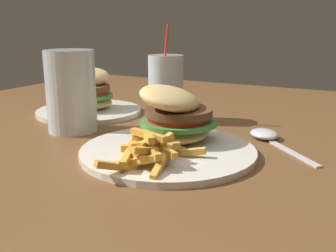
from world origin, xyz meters
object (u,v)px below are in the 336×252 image
Objects in this scene: juice_glass at (166,90)px; beer_glass at (71,95)px; meal_plate_near at (171,130)px; spoon at (266,135)px; meal_plate_far at (89,98)px.

beer_glass is at bearing 143.60° from juice_glass.
meal_plate_near reaches higher than spoon.
meal_plate_near is 1.46× the size of juice_glass.
beer_glass reaches higher than spoon.
juice_glass reaches higher than beer_glass.
meal_plate_far is at bearing 62.74° from meal_plate_near.
beer_glass is 0.19m from juice_glass.
juice_glass is at bearing 30.83° from meal_plate_near.
juice_glass is at bearing -82.75° from meal_plate_far.
meal_plate_near is at bearing -149.17° from juice_glass.
meal_plate_near is 0.18m from spoon.
meal_plate_far is at bearing 27.66° from beer_glass.
beer_glass is 1.00× the size of spoon.
juice_glass is (0.15, -0.11, -0.01)m from beer_glass.
spoon is (-0.04, -0.22, -0.06)m from juice_glass.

